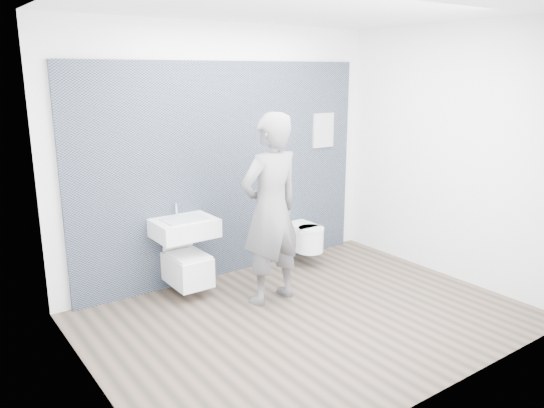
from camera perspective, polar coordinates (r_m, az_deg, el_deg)
ground at (r=5.20m, az=3.93°, el=-12.08°), size 4.00×4.00×0.00m
room_shell at (r=4.70m, az=4.29°, el=7.29°), size 4.00×4.00×4.00m
tile_wall at (r=6.31m, az=-4.64°, el=-7.25°), size 3.60×0.06×2.40m
washbasin at (r=5.55m, az=-9.40°, el=-2.51°), size 0.62×0.47×0.47m
toilet_square at (r=5.66m, az=-9.11°, el=-6.70°), size 0.37×0.53×0.70m
toilet_rounded at (r=6.44m, az=3.52°, el=-3.60°), size 0.33×0.55×0.30m
info_placard at (r=7.03m, az=5.23°, el=-4.96°), size 0.32×0.03×0.42m
visitor at (r=5.24m, az=-0.14°, el=-0.63°), size 0.74×0.51×1.92m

